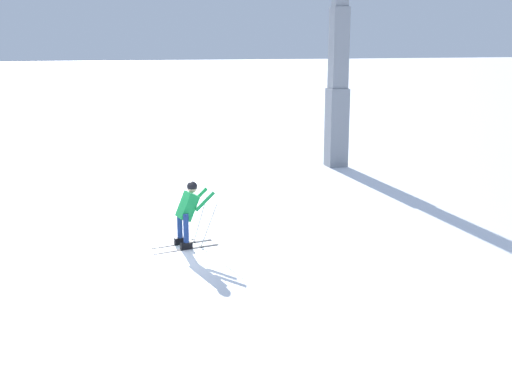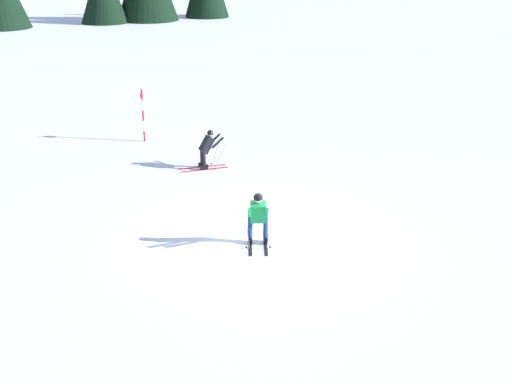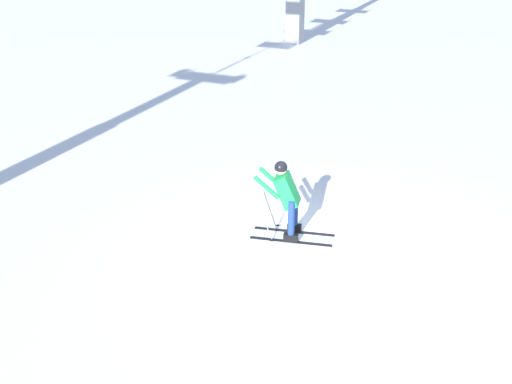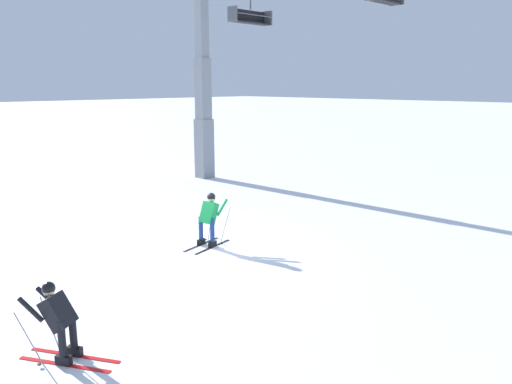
{
  "view_description": "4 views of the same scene",
  "coord_description": "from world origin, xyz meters",
  "views": [
    {
      "loc": [
        15.0,
        -1.45,
        4.87
      ],
      "look_at": [
        -0.01,
        2.41,
        1.25
      ],
      "focal_mm": 46.67,
      "sensor_mm": 36.0,
      "label": 1
    },
    {
      "loc": [
        -3.13,
        16.73,
        7.87
      ],
      "look_at": [
        -0.01,
        0.68,
        1.52
      ],
      "focal_mm": 46.15,
      "sensor_mm": 36.0,
      "label": 2
    },
    {
      "loc": [
        -10.31,
        -3.23,
        5.85
      ],
      "look_at": [
        -0.69,
        1.14,
        1.13
      ],
      "focal_mm": 44.15,
      "sensor_mm": 36.0,
      "label": 3
    },
    {
      "loc": [
        10.97,
        -8.57,
        4.72
      ],
      "look_at": [
        0.29,
        2.38,
        1.42
      ],
      "focal_mm": 35.35,
      "sensor_mm": 36.0,
      "label": 4
    }
  ],
  "objects": [
    {
      "name": "skier_distant_uphill",
      "position": [
        2.95,
        -5.22,
        0.81
      ],
      "size": [
        1.74,
        1.28,
        1.55
      ],
      "color": "red",
      "rests_on": "ground_plane"
    },
    {
      "name": "trail_marker_pole",
      "position": [
        6.37,
        -8.0,
        1.18
      ],
      "size": [
        0.07,
        0.28,
        2.18
      ],
      "color": "red",
      "rests_on": "ground_plane"
    },
    {
      "name": "skier_carving_main",
      "position": [
        -0.08,
        0.78,
        0.91
      ],
      "size": [
        0.91,
        1.68,
        1.7
      ],
      "color": "black",
      "rests_on": "ground_plane"
    },
    {
      "name": "ground_plane",
      "position": [
        0.0,
        0.0,
        0.0
      ],
      "size": [
        260.0,
        260.0,
        0.0
      ],
      "primitive_type": "plane",
      "color": "white"
    }
  ]
}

